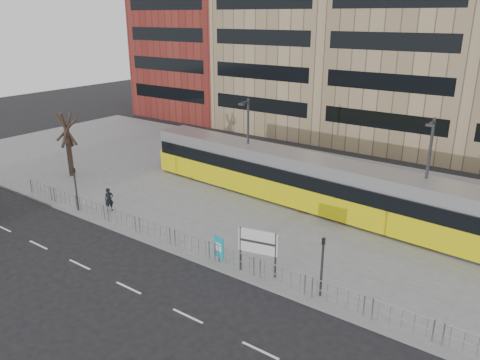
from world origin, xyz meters
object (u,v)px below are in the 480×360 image
Objects in this scene: station_sign at (258,244)px; bare_tree at (64,110)px; tram at (326,186)px; ad_panel at (219,247)px; traffic_light_west at (75,184)px; traffic_light_east at (322,259)px; lamp_post_east at (427,172)px; lamp_post_west at (248,141)px; pedestrian at (109,200)px.

bare_tree is at bearing 156.45° from station_sign.
tram is 9.85m from station_sign.
ad_panel is 0.19× the size of bare_tree.
traffic_light_west is 18.50m from traffic_light_east.
ad_panel is 12.52m from traffic_light_west.
lamp_post_east is at bearing 4.46° from tram.
traffic_light_west is at bearing 168.17° from station_sign.
tram is at bearing -179.21° from lamp_post_east.
bare_tree reaches higher than station_sign.
tram is at bearing 82.32° from station_sign.
lamp_post_west reaches higher than tram.
pedestrian is (-12.12, -8.85, -0.99)m from tram.
lamp_post_east reaches higher than ad_panel.
lamp_post_east is (5.49, 9.89, 2.31)m from station_sign.
lamp_post_east reaches higher than traffic_light_east.
lamp_post_east is (6.40, 0.09, 2.21)m from tram.
lamp_post_west is (-6.86, 0.35, 2.08)m from tram.
pedestrian is (-13.03, 0.96, -0.90)m from station_sign.
pedestrian is at bearing -119.75° from lamp_post_west.
tram is at bearing 103.00° from traffic_light_east.
lamp_post_west is at bearing 131.20° from ad_panel.
tram is 9.96× the size of traffic_light_east.
station_sign is 0.35× the size of lamp_post_west.
pedestrian is 20.81m from lamp_post_east.
tram is 4.21× the size of lamp_post_east.
lamp_post_east reaches higher than tram.
lamp_post_east reaches higher than traffic_light_west.
station_sign is at bearing -119.02° from lamp_post_east.
pedestrian is at bearing -19.59° from bare_tree.
station_sign is 12.97m from lamp_post_west.
ad_panel is 0.49× the size of traffic_light_east.
lamp_post_east is at bearing 12.11° from bare_tree.
lamp_post_east is (20.36, 10.19, 2.06)m from traffic_light_west.
bare_tree is at bearing -178.63° from ad_panel.
lamp_post_west reaches higher than ad_panel.
ad_panel is at bearing -62.65° from lamp_post_west.
station_sign is at bearing 18.52° from traffic_light_west.
traffic_light_west is 22.86m from lamp_post_east.
traffic_light_west is (-12.47, -0.07, 1.09)m from ad_panel.
station_sign is at bearing -52.56° from lamp_post_west.
tram reaches higher than pedestrian.
lamp_post_east is (13.26, -0.26, 0.13)m from lamp_post_west.
station_sign reaches higher than pedestrian.
ad_panel is 10.69m from pedestrian.
tram is at bearing -2.88° from lamp_post_west.
tram reaches higher than traffic_light_west.
bare_tree reaches higher than lamp_post_west.
pedestrian is 11.03m from lamp_post_west.
station_sign is 22.44m from bare_tree.
station_sign is at bearing -81.02° from tram.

